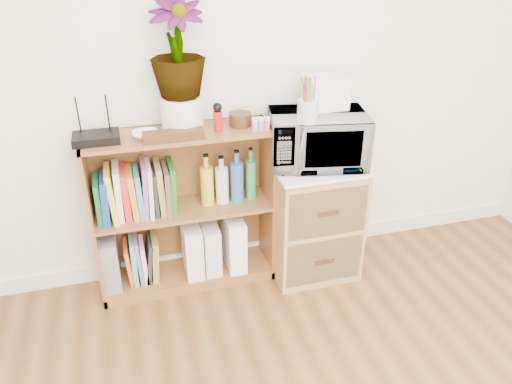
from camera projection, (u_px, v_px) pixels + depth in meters
name	position (u px, v px, depth m)	size (l,w,h in m)	color
skirting_board	(239.00, 250.00, 3.22)	(4.00, 0.02, 0.10)	white
bookshelf	(184.00, 211.00, 2.82)	(1.00, 0.30, 0.95)	brown
wicker_unit	(312.00, 218.00, 2.99)	(0.50, 0.45, 0.70)	#9E7542
microwave	(317.00, 139.00, 2.74)	(0.52, 0.35, 0.29)	silver
pen_cup	(308.00, 111.00, 2.53)	(0.11, 0.11, 0.12)	silver
small_appliance	(325.00, 92.00, 2.73)	(0.22, 0.18, 0.17)	white
router	(96.00, 138.00, 2.47)	(0.23, 0.15, 0.04)	black
white_bowl	(145.00, 135.00, 2.52)	(0.13, 0.13, 0.03)	white
plant_pot	(182.00, 114.00, 2.57)	(0.22, 0.22, 0.18)	silver
potted_plant	(177.00, 48.00, 2.42)	(0.27, 0.27, 0.48)	#386729
trinket_box	(173.00, 135.00, 2.49)	(0.30, 0.08, 0.05)	#3C1C10
kokeshi_doll	(218.00, 121.00, 2.58)	(0.05, 0.05, 0.11)	#9E1513
wooden_bowl	(240.00, 119.00, 2.66)	(0.12, 0.12, 0.07)	#351E0E
paint_jars	(261.00, 125.00, 2.60)	(0.12, 0.04, 0.06)	pink
file_box	(110.00, 259.00, 2.83)	(0.09, 0.25, 0.31)	slate
magazine_holder_left	(192.00, 248.00, 2.93)	(0.10, 0.25, 0.32)	silver
magazine_holder_mid	(210.00, 246.00, 2.96)	(0.10, 0.24, 0.30)	silver
magazine_holder_right	(234.00, 240.00, 2.99)	(0.10, 0.26, 0.33)	white
cookbooks	(136.00, 192.00, 2.68)	(0.43, 0.20, 0.30)	#1C693B
liquor_bottles	(239.00, 177.00, 2.81)	(0.47, 0.07, 0.30)	gold
lower_books	(142.00, 258.00, 2.88)	(0.19, 0.19, 0.28)	#CD5724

